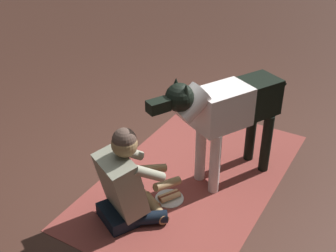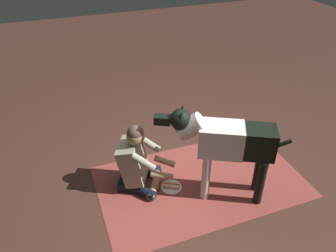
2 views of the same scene
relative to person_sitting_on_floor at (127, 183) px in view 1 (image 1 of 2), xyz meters
The scene contains 5 objects.
ground_plane 0.77m from the person_sitting_on_floor, behind, with size 15.99×15.99×0.00m, color #462920.
area_rug 0.86m from the person_sitting_on_floor, 163.07° to the left, with size 2.52×1.49×0.01m, color brown.
person_sitting_on_floor is the anchor object (origin of this frame).
large_dog 1.07m from the person_sitting_on_floor, 152.38° to the left, with size 1.34×0.78×1.14m.
hot_dog_on_plate 0.53m from the person_sitting_on_floor, 152.38° to the left, with size 0.26×0.26×0.06m.
Camera 1 is at (2.97, 1.64, 2.61)m, focal length 47.44 mm.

